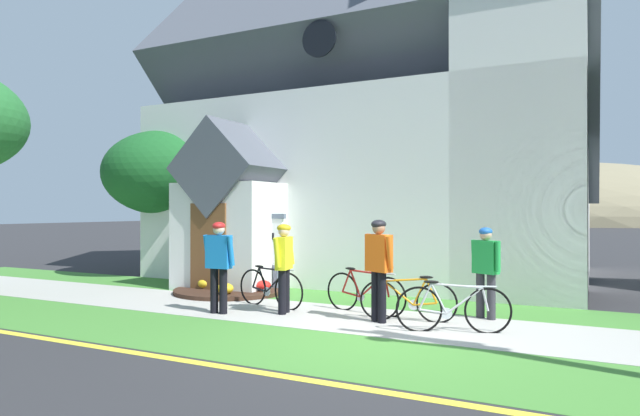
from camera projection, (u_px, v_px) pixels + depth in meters
ground at (438, 301)px, 11.57m from camera, size 140.00×140.00×0.00m
sidewalk_slab at (255, 309)px, 10.63m from camera, size 32.00×2.29×0.01m
grass_verge at (177, 332)px, 8.64m from camera, size 32.00×2.16×0.01m
church_lawn at (303, 295)px, 12.41m from camera, size 24.00×1.69×0.01m
curb_paint_stripe at (117, 350)px, 7.54m from camera, size 28.00×0.16×0.01m
church_building at (389, 123)px, 16.64m from camera, size 12.14×10.55×12.71m
church_sign at (244, 240)px, 13.29m from camera, size 2.29×0.16×1.86m
flower_bed at (232, 289)px, 12.77m from camera, size 2.62×2.62×0.34m
bicycle_black at (270, 288)px, 10.90m from camera, size 1.70×0.41×0.84m
bicycle_yellow at (365, 293)px, 10.24m from camera, size 1.77×0.46×0.86m
bicycle_white at (408, 300)px, 9.52m from camera, size 1.69×0.32×0.82m
bicycle_silver at (453, 308)px, 8.62m from camera, size 1.72×0.64×0.84m
cyclist_in_green_jersey at (284, 261)px, 10.19m from camera, size 0.31×0.77×1.68m
cyclist_in_orange_jersey at (379, 261)px, 9.39m from camera, size 0.59×0.52×1.78m
cyclist_in_blue_jersey at (486, 266)px, 9.70m from camera, size 0.56×0.45×1.63m
cyclist_in_yellow_jersey at (219, 260)px, 10.18m from camera, size 0.67×0.29×1.72m
yard_deciduous_tree at (163, 174)px, 16.06m from camera, size 3.50×3.50×4.28m
distant_hill at (492, 223)px, 84.31m from camera, size 78.52×44.89×18.61m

